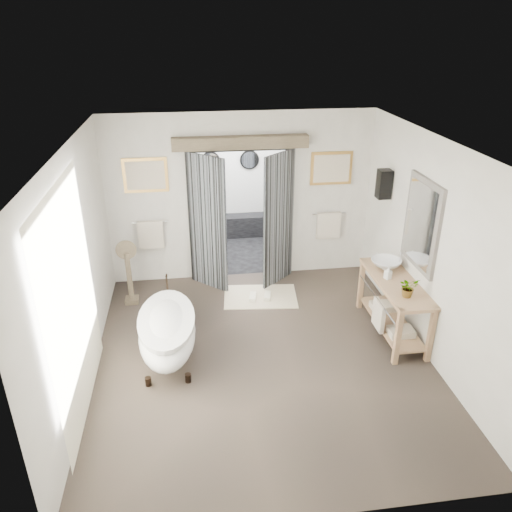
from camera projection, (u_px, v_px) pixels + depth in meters
name	position (u px, v px, depth m)	size (l,w,h in m)	color
ground_plane	(262.00, 356.00, 6.86)	(5.00, 5.00, 0.00)	#4D3F35
room_shell	(261.00, 236.00, 5.95)	(4.52, 5.02, 2.91)	silver
shower_room	(233.00, 200.00, 10.05)	(2.22, 2.01, 2.51)	black
back_wall_dressing	(242.00, 195.00, 8.27)	(3.82, 0.69, 2.52)	black
clawfoot_tub	(167.00, 330.00, 6.71)	(0.76, 1.70, 0.83)	black
vanity	(392.00, 303.00, 7.18)	(0.57, 1.60, 0.85)	tan
pedestal_mirror	(129.00, 276.00, 7.99)	(0.33, 0.21, 1.10)	brown
rug	(260.00, 296.00, 8.34)	(1.20, 0.80, 0.01)	beige
slippers	(260.00, 296.00, 8.28)	(0.40, 0.28, 0.05)	#F0EACC
basin	(386.00, 264.00, 7.36)	(0.45, 0.45, 0.15)	white
plant	(408.00, 287.00, 6.60)	(0.25, 0.21, 0.27)	gray
soap_bottle_a	(388.00, 273.00, 7.08)	(0.08, 0.09, 0.19)	gray
soap_bottle_b	(376.00, 257.00, 7.57)	(0.12, 0.12, 0.15)	gray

